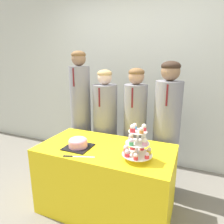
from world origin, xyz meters
TOP-DOWN VIEW (x-y plane):
  - wall_back at (0.00, 1.61)m, footprint 9.00×0.06m
  - table at (0.00, 0.35)m, footprint 1.32×0.69m
  - round_cake at (-0.24, 0.24)m, footprint 0.25×0.25m
  - cake_knife at (-0.18, 0.06)m, footprint 0.27×0.11m
  - cupcake_stand at (0.35, 0.23)m, footprint 0.26×0.26m
  - student_0 at (-0.61, 0.89)m, footprint 0.26×0.27m
  - student_1 at (-0.25, 0.89)m, footprint 0.30×0.31m
  - student_2 at (0.14, 0.89)m, footprint 0.27×0.27m
  - student_3 at (0.50, 0.89)m, footprint 0.29×0.30m

SIDE VIEW (x-z plane):
  - table at x=0.00m, z-range 0.00..0.71m
  - student_1 at x=-0.25m, z-range -0.04..1.39m
  - student_2 at x=0.14m, z-range -0.03..1.43m
  - cake_knife at x=-0.18m, z-range 0.70..0.71m
  - student_3 at x=0.50m, z-range -0.03..1.51m
  - round_cake at x=-0.24m, z-range 0.71..0.81m
  - student_0 at x=-0.61m, z-range -0.03..1.63m
  - cupcake_stand at x=0.35m, z-range 0.69..1.02m
  - wall_back at x=0.00m, z-range 0.00..2.70m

